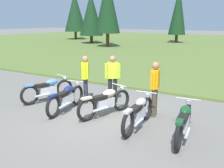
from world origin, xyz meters
TOP-DOWN VIEW (x-y plane):
  - ground_plane at (0.00, 0.00)m, footprint 140.00×140.00m
  - motorcycle_sky_blue at (-2.56, 0.36)m, footprint 0.80×2.05m
  - motorcycle_navy at (-1.26, -0.14)m, footprint 0.66×2.09m
  - motorcycle_cream at (0.03, 0.16)m, footprint 0.79×2.05m
  - motorcycle_silver at (1.33, -0.19)m, footprint 0.62×2.10m
  - motorcycle_british_green at (2.58, -0.23)m, footprint 0.66×2.09m
  - rider_near_row_end at (-1.29, 0.92)m, footprint 0.38×0.48m
  - rider_in_hivis_vest at (-0.49, 1.43)m, footprint 0.46×0.39m
  - rider_checking_bike at (1.32, 0.91)m, footprint 0.29×0.54m

SIDE VIEW (x-z plane):
  - ground_plane at x=0.00m, z-range 0.00..0.00m
  - motorcycle_sky_blue at x=-2.56m, z-range 0.00..0.88m
  - motorcycle_navy at x=-1.26m, z-range 0.00..0.88m
  - motorcycle_cream at x=0.03m, z-range 0.00..0.88m
  - motorcycle_silver at x=1.33m, z-range 0.00..0.88m
  - motorcycle_british_green at x=2.58m, z-range 0.00..0.88m
  - rider_near_row_end at x=-1.29m, z-range 0.11..1.78m
  - rider_in_hivis_vest at x=-0.49m, z-range 0.11..1.78m
  - rider_checking_bike at x=1.32m, z-range 0.11..1.78m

